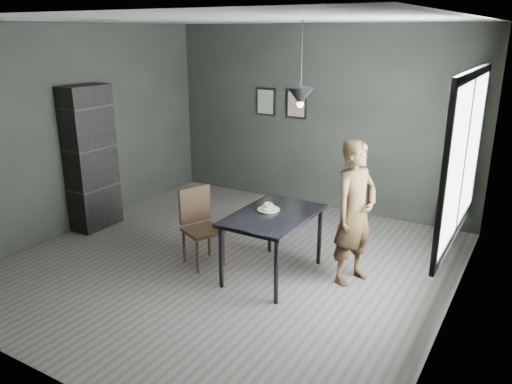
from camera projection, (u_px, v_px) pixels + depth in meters
The scene contains 13 objects.
ground at pixel (229, 263), 6.07m from camera, with size 5.00×5.00×0.00m, color #342F2D.
back_wall at pixel (318, 119), 7.68m from camera, with size 5.00×0.10×2.80m, color black.
ceiling at pixel (225, 20), 5.21m from camera, with size 5.00×5.00×0.02m.
window_assembly at pixel (465, 157), 4.54m from camera, with size 0.04×1.96×1.56m.
cafe_table at pixel (273, 220), 5.57m from camera, with size 0.80×1.20×0.75m.
white_plate at pixel (268, 210), 5.65m from camera, with size 0.23×0.23×0.01m, color white.
donut_pile at pixel (268, 207), 5.64m from camera, with size 0.19×0.18×0.08m.
woman at pixel (355, 213), 5.41m from camera, with size 0.59×0.39×1.61m, color black.
wood_chair at pixel (199, 221), 5.95m from camera, with size 0.53×0.53×0.93m.
shelf_unit at pixel (90, 158), 6.92m from camera, with size 0.38×0.67×2.00m, color black.
pendant_lamp at pixel (300, 96), 5.11m from camera, with size 0.28×0.28×0.86m.
framed_print_left at pixel (266, 102), 8.03m from camera, with size 0.34×0.04×0.44m.
framed_print_right at pixel (297, 104), 7.77m from camera, with size 0.34×0.04×0.44m.
Camera 1 is at (3.09, -4.57, 2.69)m, focal length 35.00 mm.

